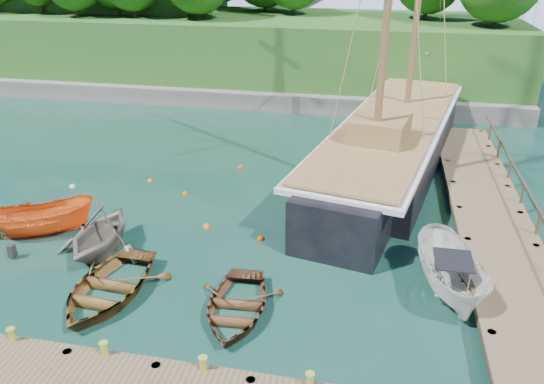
{
  "coord_description": "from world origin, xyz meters",
  "views": [
    {
      "loc": [
        6.17,
        -15.84,
        11.39
      ],
      "look_at": [
        2.11,
        3.91,
        2.0
      ],
      "focal_mm": 35.0,
      "sensor_mm": 36.0,
      "label": 1
    }
  ],
  "objects_px": {
    "rowboat_0": "(109,296)",
    "rowboat_2": "(236,314)",
    "schooner": "(390,148)",
    "motorboat_orange": "(45,234)",
    "rowboat_1": "(103,252)",
    "cabin_boat_white": "(448,294)"
  },
  "relations": [
    {
      "from": "cabin_boat_white",
      "to": "schooner",
      "type": "bearing_deg",
      "value": 89.42
    },
    {
      "from": "rowboat_1",
      "to": "schooner",
      "type": "distance_m",
      "value": 16.42
    },
    {
      "from": "schooner",
      "to": "motorboat_orange",
      "type": "bearing_deg",
      "value": -131.39
    },
    {
      "from": "rowboat_0",
      "to": "rowboat_2",
      "type": "distance_m",
      "value": 4.73
    },
    {
      "from": "motorboat_orange",
      "to": "rowboat_0",
      "type": "bearing_deg",
      "value": -153.12
    },
    {
      "from": "schooner",
      "to": "rowboat_1",
      "type": "bearing_deg",
      "value": -122.31
    },
    {
      "from": "schooner",
      "to": "cabin_boat_white",
      "type": "bearing_deg",
      "value": -67.65
    },
    {
      "from": "motorboat_orange",
      "to": "schooner",
      "type": "distance_m",
      "value": 18.24
    },
    {
      "from": "rowboat_0",
      "to": "rowboat_2",
      "type": "relative_size",
      "value": 1.16
    },
    {
      "from": "rowboat_0",
      "to": "schooner",
      "type": "distance_m",
      "value": 17.47
    },
    {
      "from": "motorboat_orange",
      "to": "cabin_boat_white",
      "type": "xyz_separation_m",
      "value": [
        16.78,
        -0.97,
        0.0
      ]
    },
    {
      "from": "rowboat_1",
      "to": "motorboat_orange",
      "type": "xyz_separation_m",
      "value": [
        -3.18,
        0.86,
        0.0
      ]
    },
    {
      "from": "rowboat_0",
      "to": "rowboat_2",
      "type": "xyz_separation_m",
      "value": [
        4.73,
        -0.06,
        0.0
      ]
    },
    {
      "from": "rowboat_1",
      "to": "motorboat_orange",
      "type": "bearing_deg",
      "value": 163.24
    },
    {
      "from": "cabin_boat_white",
      "to": "rowboat_2",
      "type": "bearing_deg",
      "value": -170.78
    },
    {
      "from": "rowboat_1",
      "to": "motorboat_orange",
      "type": "relative_size",
      "value": 0.94
    },
    {
      "from": "motorboat_orange",
      "to": "rowboat_1",
      "type": "bearing_deg",
      "value": -131.79
    },
    {
      "from": "rowboat_0",
      "to": "schooner",
      "type": "xyz_separation_m",
      "value": [
        9.76,
        14.44,
        1.17
      ]
    },
    {
      "from": "rowboat_1",
      "to": "schooner",
      "type": "height_order",
      "value": "schooner"
    },
    {
      "from": "rowboat_2",
      "to": "cabin_boat_white",
      "type": "height_order",
      "value": "cabin_boat_white"
    },
    {
      "from": "rowboat_2",
      "to": "motorboat_orange",
      "type": "relative_size",
      "value": 0.96
    },
    {
      "from": "motorboat_orange",
      "to": "schooner",
      "type": "xyz_separation_m",
      "value": [
        14.6,
        10.88,
        1.17
      ]
    }
  ]
}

